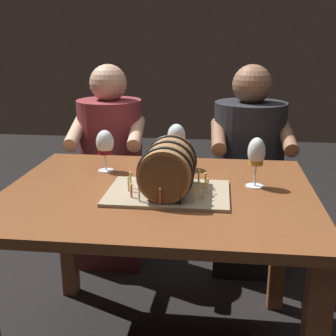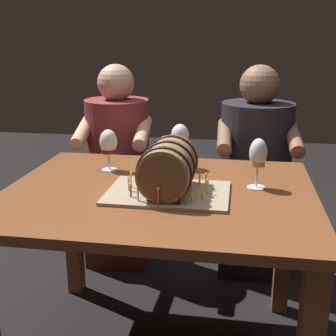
# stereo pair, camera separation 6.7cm
# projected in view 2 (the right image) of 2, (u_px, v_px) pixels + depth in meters

# --- Properties ---
(dining_table) EXTENTS (1.15, 0.92, 0.73)m
(dining_table) POSITION_uv_depth(u_px,v_px,m) (159.00, 218.00, 1.68)
(dining_table) COLOR brown
(dining_table) RESTS_ON ground
(barrel_cake) EXTENTS (0.44, 0.31, 0.20)m
(barrel_cake) POSITION_uv_depth(u_px,v_px,m) (168.00, 171.00, 1.57)
(barrel_cake) COLOR gray
(barrel_cake) RESTS_ON dining_table
(wine_glass_amber) EXTENTS (0.07, 0.07, 0.19)m
(wine_glass_amber) POSITION_uv_depth(u_px,v_px,m) (258.00, 155.00, 1.63)
(wine_glass_amber) COLOR white
(wine_glass_amber) RESTS_ON dining_table
(wine_glass_red) EXTENTS (0.07, 0.07, 0.18)m
(wine_glass_red) POSITION_uv_depth(u_px,v_px,m) (108.00, 144.00, 1.85)
(wine_glass_red) COLOR white
(wine_glass_red) RESTS_ON dining_table
(wine_glass_rose) EXTENTS (0.08, 0.08, 0.19)m
(wine_glass_rose) POSITION_uv_depth(u_px,v_px,m) (180.00, 138.00, 1.88)
(wine_glass_rose) COLOR white
(wine_glass_rose) RESTS_ON dining_table
(person_seated_left) EXTENTS (0.41, 0.50, 1.14)m
(person_seated_left) POSITION_uv_depth(u_px,v_px,m) (119.00, 174.00, 2.49)
(person_seated_left) COLOR #4C1B1E
(person_seated_left) RESTS_ON ground
(person_seated_right) EXTENTS (0.42, 0.49, 1.14)m
(person_seated_right) POSITION_uv_depth(u_px,v_px,m) (254.00, 178.00, 2.37)
(person_seated_right) COLOR black
(person_seated_right) RESTS_ON ground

